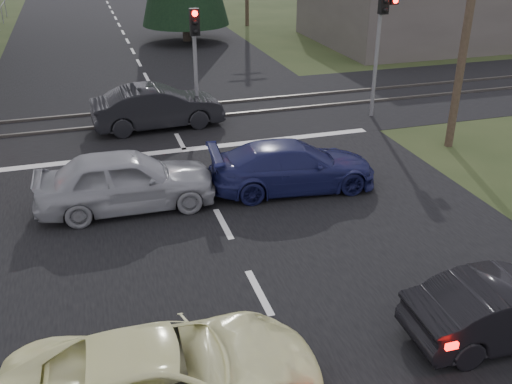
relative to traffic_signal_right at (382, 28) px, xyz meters
name	(u,v)px	position (x,y,z in m)	size (l,w,h in m)	color
ground	(259,292)	(-7.55, -9.47, -3.31)	(120.00, 120.00, 0.00)	#283518
road	(175,132)	(-7.55, 0.53, -3.31)	(14.00, 100.00, 0.01)	black
rail_corridor	(166,115)	(-7.55, 2.53, -3.31)	(120.00, 8.00, 0.01)	black
stop_line	(185,150)	(-7.55, -1.27, -3.30)	(13.00, 0.35, 0.00)	silver
rail_near	(170,120)	(-7.55, 1.73, -3.26)	(120.00, 0.12, 0.10)	#59544C
rail_far	(163,108)	(-7.55, 3.33, -3.26)	(120.00, 0.12, 0.10)	#59544C
traffic_signal_right	(382,28)	(0.00, 0.00, 0.00)	(0.68, 0.48, 4.70)	slate
traffic_signal_center	(195,47)	(-6.55, 1.20, -0.51)	(0.32, 0.48, 4.10)	slate
building_right	(435,6)	(10.45, 12.53, -1.31)	(14.00, 10.00, 4.00)	#59514C
cream_coupe	(166,378)	(-9.80, -12.00, -2.65)	(2.21, 4.79, 1.33)	#FFFEB6
dark_hatchback	(509,309)	(-3.68, -12.06, -2.69)	(1.31, 3.76, 1.24)	black
silver_car	(126,180)	(-9.70, -4.86, -2.53)	(1.85, 4.59, 1.56)	#929399
blue_sedan	(293,166)	(-5.18, -5.02, -2.64)	(1.89, 4.64, 1.35)	#1A1D4E
dark_car_far	(158,107)	(-8.01, 1.20, -2.56)	(1.60, 4.59, 1.51)	black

